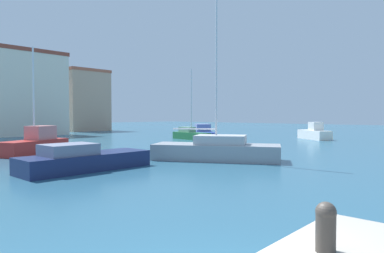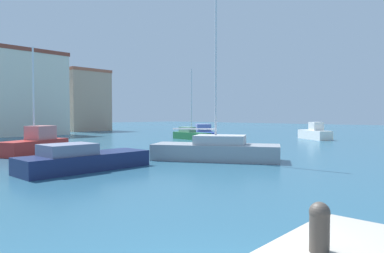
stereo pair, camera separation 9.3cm
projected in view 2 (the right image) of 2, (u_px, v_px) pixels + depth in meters
water at (140, 147)px, 29.09m from camera, size 160.00×160.00×0.00m
mooring_bollard at (319, 225)px, 4.29m from camera, size 0.26×0.26×0.62m
sailboat_red_mid_harbor at (36, 143)px, 23.98m from camera, size 5.29×3.54×7.32m
sailboat_green_near_pier at (191, 134)px, 38.31m from camera, size 2.19×5.09×7.71m
motorboat_blue_distant_north at (203, 132)px, 45.20m from camera, size 6.48×6.94×1.50m
motorboat_white_center_channel at (315, 133)px, 38.23m from camera, size 3.94×4.62×1.90m
sailboat_grey_inner_mooring at (216, 150)px, 20.63m from camera, size 5.68×7.65×10.80m
motorboat_navy_far_right at (83, 160)px, 16.91m from camera, size 6.34×2.11×1.33m
waterfront_apartments at (16, 93)px, 44.62m from camera, size 12.12×5.48×11.08m
yacht_club at (85, 100)px, 58.57m from camera, size 7.24×5.57×10.26m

